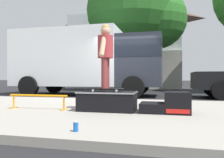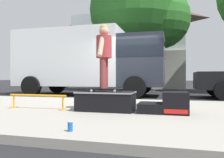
{
  "view_description": "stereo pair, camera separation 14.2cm",
  "coord_description": "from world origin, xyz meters",
  "views": [
    {
      "loc": [
        1.64,
        -7.84,
        0.81
      ],
      "look_at": [
        0.19,
        -1.85,
        0.79
      ],
      "focal_mm": 36.1,
      "sensor_mm": 36.0,
      "label": 1
    },
    {
      "loc": [
        1.78,
        -7.81,
        0.81
      ],
      "look_at": [
        0.19,
        -1.85,
        0.79
      ],
      "focal_mm": 36.1,
      "sensor_mm": 36.0,
      "label": 2
    }
  ],
  "objects": [
    {
      "name": "grind_rail",
      "position": [
        -1.16,
        -3.33,
        0.36
      ],
      "size": [
        1.42,
        0.28,
        0.32
      ],
      "color": "orange",
      "rests_on": "sidewalk_slab"
    },
    {
      "name": "skater_kid",
      "position": [
        0.37,
        -3.23,
        1.4
      ],
      "size": [
        0.33,
        0.7,
        1.36
      ],
      "color": "brown",
      "rests_on": "skateboard"
    },
    {
      "name": "kicker_ramp",
      "position": [
        1.69,
        -3.21,
        0.29
      ],
      "size": [
        0.97,
        0.62,
        0.42
      ],
      "color": "black",
      "rests_on": "sidewalk_slab"
    },
    {
      "name": "soda_can",
      "position": [
        0.5,
        -5.13,
        0.18
      ],
      "size": [
        0.07,
        0.07,
        0.13
      ],
      "color": "#1959B2",
      "rests_on": "sidewalk_slab"
    },
    {
      "name": "skate_box",
      "position": [
        0.42,
        -3.21,
        0.34
      ],
      "size": [
        1.21,
        0.67,
        0.41
      ],
      "color": "black",
      "rests_on": "sidewalk_slab"
    },
    {
      "name": "ground_plane",
      "position": [
        0.0,
        0.0,
        0.0
      ],
      "size": [
        140.0,
        140.0,
        0.0
      ],
      "primitive_type": "plane",
      "color": "black"
    },
    {
      "name": "sidewalk_slab",
      "position": [
        0.0,
        -3.0,
        0.06
      ],
      "size": [
        50.0,
        5.0,
        0.12
      ],
      "primitive_type": "cube",
      "color": "gray",
      "rests_on": "ground"
    },
    {
      "name": "box_truck",
      "position": [
        -1.97,
        2.2,
        1.7
      ],
      "size": [
        6.91,
        2.63,
        3.05
      ],
      "color": "white",
      "rests_on": "ground"
    },
    {
      "name": "street_tree_main",
      "position": [
        -0.27,
        6.95,
        5.18
      ],
      "size": [
        6.51,
        5.92,
        8.31
      ],
      "color": "brown",
      "rests_on": "ground"
    },
    {
      "name": "skateboard",
      "position": [
        0.37,
        -3.23,
        0.58
      ],
      "size": [
        0.8,
        0.27,
        0.07
      ],
      "color": "black",
      "rests_on": "skate_box"
    },
    {
      "name": "house_behind",
      "position": [
        -1.78,
        12.92,
        4.24
      ],
      "size": [
        9.54,
        8.23,
        8.4
      ],
      "color": "silver",
      "rests_on": "ground"
    }
  ]
}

